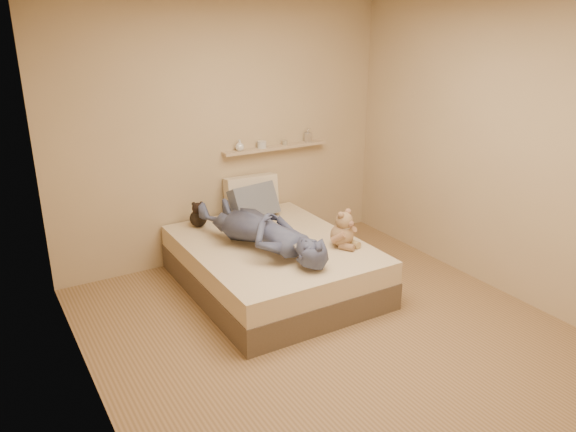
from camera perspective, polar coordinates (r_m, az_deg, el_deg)
room at (r=4.15m, az=4.59°, el=3.86°), size 3.80×3.80×3.80m
bed at (r=5.27m, az=-1.56°, el=-5.00°), size 1.50×1.90×0.45m
game_console at (r=4.69m, az=1.64°, el=-3.07°), size 0.19×0.11×0.06m
teddy_bear at (r=5.07m, az=5.65°, el=-1.57°), size 0.28×0.29×0.35m
dark_plush at (r=5.59m, az=-9.11°, el=0.02°), size 0.17×0.17×0.26m
pillow_cream at (r=5.89m, az=-3.74°, el=2.15°), size 0.56×0.25×0.42m
pillow_grey at (r=5.76m, az=-3.47°, el=1.44°), size 0.54×0.35×0.37m
person at (r=4.99m, az=-2.67°, el=-1.43°), size 0.85×1.57×0.36m
wall_shelf at (r=5.99m, az=-1.28°, el=6.97°), size 1.20×0.12×0.03m
shelf_bottles at (r=5.94m, az=-1.92°, el=7.54°), size 0.91×0.09×0.15m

